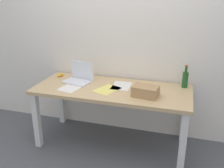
{
  "coord_description": "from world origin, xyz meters",
  "views": [
    {
      "loc": [
        0.76,
        -2.58,
        1.78
      ],
      "look_at": [
        0.0,
        0.0,
        0.78
      ],
      "focal_mm": 40.09,
      "sensor_mm": 36.0,
      "label": 1
    }
  ],
  "objects_px": {
    "laptop_left": "(79,77)",
    "cardboard_box": "(145,91)",
    "desk": "(112,96)",
    "computer_mouse": "(60,75)",
    "beer_bottle": "(185,79)"
  },
  "relations": [
    {
      "from": "laptop_left",
      "to": "computer_mouse",
      "type": "xyz_separation_m",
      "value": [
        -0.32,
        0.12,
        -0.04
      ]
    },
    {
      "from": "laptop_left",
      "to": "beer_bottle",
      "type": "height_order",
      "value": "beer_bottle"
    },
    {
      "from": "desk",
      "to": "beer_bottle",
      "type": "relative_size",
      "value": 6.8
    },
    {
      "from": "laptop_left",
      "to": "cardboard_box",
      "type": "distance_m",
      "value": 0.89
    },
    {
      "from": "desk",
      "to": "computer_mouse",
      "type": "height_order",
      "value": "computer_mouse"
    },
    {
      "from": "desk",
      "to": "computer_mouse",
      "type": "xyz_separation_m",
      "value": [
        -0.77,
        0.22,
        0.11
      ]
    },
    {
      "from": "laptop_left",
      "to": "cardboard_box",
      "type": "height_order",
      "value": "laptop_left"
    },
    {
      "from": "computer_mouse",
      "to": "cardboard_box",
      "type": "height_order",
      "value": "cardboard_box"
    },
    {
      "from": "laptop_left",
      "to": "cardboard_box",
      "type": "relative_size",
      "value": 1.39
    },
    {
      "from": "computer_mouse",
      "to": "desk",
      "type": "bearing_deg",
      "value": 0.43
    },
    {
      "from": "laptop_left",
      "to": "cardboard_box",
      "type": "bearing_deg",
      "value": -14.32
    },
    {
      "from": "laptop_left",
      "to": "computer_mouse",
      "type": "distance_m",
      "value": 0.34
    },
    {
      "from": "computer_mouse",
      "to": "beer_bottle",
      "type": "bearing_deg",
      "value": 17.75
    },
    {
      "from": "computer_mouse",
      "to": "laptop_left",
      "type": "bearing_deg",
      "value": -4.83
    },
    {
      "from": "laptop_left",
      "to": "cardboard_box",
      "type": "xyz_separation_m",
      "value": [
        0.86,
        -0.22,
        0.0
      ]
    }
  ]
}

